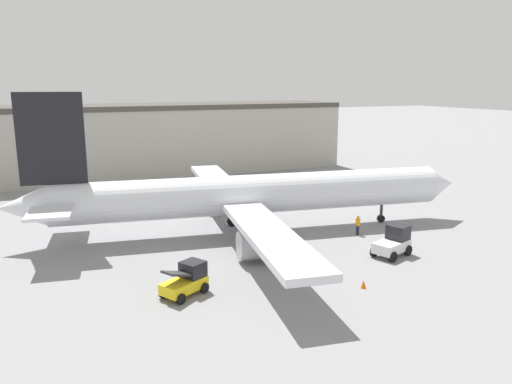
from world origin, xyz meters
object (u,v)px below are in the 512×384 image
object	(u,v)px
airplane	(244,195)
baggage_tug	(394,242)
ground_crew_worker	(358,224)
belt_loader_truck	(186,280)
safety_cone_near	(363,284)

from	to	relation	value
airplane	baggage_tug	size ratio (longest dim) A/B	11.88
ground_crew_worker	baggage_tug	distance (m)	5.59
baggage_tug	belt_loader_truck	size ratio (longest dim) A/B	1.04
airplane	ground_crew_worker	bearing A→B (deg)	-18.69
airplane	belt_loader_truck	xyz separation A→B (m)	(-8.56, -10.79, -2.49)
airplane	ground_crew_worker	xyz separation A→B (m)	(8.85, -4.80, -2.48)
ground_crew_worker	belt_loader_truck	bearing A→B (deg)	40.07
belt_loader_truck	safety_cone_near	xyz separation A→B (m)	(10.75, -3.89, -0.67)
airplane	belt_loader_truck	distance (m)	14.00
belt_loader_truck	baggage_tug	bearing A→B (deg)	-27.10
ground_crew_worker	baggage_tug	size ratio (longest dim) A/B	0.52
baggage_tug	safety_cone_near	distance (m)	7.43
baggage_tug	safety_cone_near	xyz separation A→B (m)	(-5.99, -4.33, -0.79)
baggage_tug	safety_cone_near	bearing A→B (deg)	-163.03
airplane	baggage_tug	distance (m)	13.41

